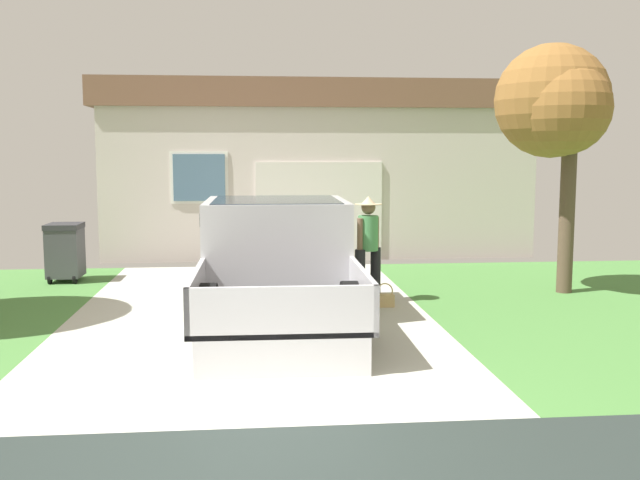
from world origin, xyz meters
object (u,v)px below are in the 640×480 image
(pickup_truck, at_px, (277,263))
(neighbor_tree, at_px, (556,105))
(handbag, at_px, (385,299))
(house_with_garage, at_px, (312,167))
(wheeled_trash_bin, at_px, (65,250))
(person_with_hat, at_px, (368,244))

(pickup_truck, xyz_separation_m, neighbor_tree, (4.63, 1.10, 2.38))
(handbag, bearing_deg, pickup_truck, -168.22)
(handbag, bearing_deg, house_with_garage, 93.71)
(wheeled_trash_bin, bearing_deg, neighbor_tree, -13.24)
(pickup_truck, bearing_deg, neighbor_tree, 14.09)
(pickup_truck, bearing_deg, house_with_garage, 82.35)
(house_with_garage, bearing_deg, handbag, -86.29)
(person_with_hat, bearing_deg, house_with_garage, -125.11)
(house_with_garage, height_order, neighbor_tree, neighbor_tree)
(neighbor_tree, xyz_separation_m, wheeled_trash_bin, (-8.43, 1.98, -2.56))
(handbag, relative_size, neighbor_tree, 0.09)
(pickup_truck, height_order, person_with_hat, person_with_hat)
(person_with_hat, height_order, handbag, person_with_hat)
(person_with_hat, distance_m, neighbor_tree, 3.88)
(handbag, height_order, house_with_garage, house_with_garage)
(handbag, bearing_deg, neighbor_tree, 14.24)
(person_with_hat, height_order, neighbor_tree, neighbor_tree)
(wheeled_trash_bin, bearing_deg, house_with_garage, 44.77)
(pickup_truck, distance_m, person_with_hat, 1.61)
(handbag, relative_size, wheeled_trash_bin, 0.34)
(handbag, height_order, wheeled_trash_bin, wheeled_trash_bin)
(neighbor_tree, height_order, wheeled_trash_bin, neighbor_tree)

